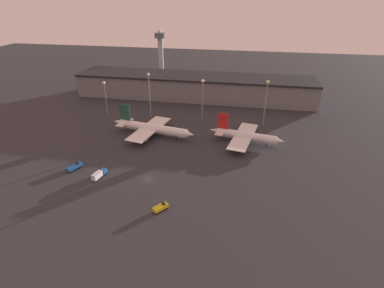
% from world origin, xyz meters
% --- Properties ---
extents(ground, '(600.00, 600.00, 0.00)m').
position_xyz_m(ground, '(0.00, 0.00, 0.00)').
color(ground, '#2D2D33').
extents(terminal_building, '(163.24, 28.56, 15.96)m').
position_xyz_m(terminal_building, '(0.00, 105.21, 8.02)').
color(terminal_building, slate).
rests_on(terminal_building, ground).
extents(airplane_0, '(47.00, 34.23, 15.00)m').
position_xyz_m(airplane_0, '(-10.55, 40.02, 3.89)').
color(airplane_0, white).
rests_on(airplane_0, ground).
extents(airplane_1, '(37.40, 33.94, 13.85)m').
position_xyz_m(airplane_1, '(37.66, 40.42, 3.59)').
color(airplane_1, silver).
rests_on(airplane_1, ground).
extents(service_vehicle_0, '(5.06, 5.65, 2.78)m').
position_xyz_m(service_vehicle_0, '(10.65, -17.73, 1.31)').
color(service_vehicle_0, gold).
rests_on(service_vehicle_0, ground).
extents(service_vehicle_1, '(3.45, 7.98, 2.99)m').
position_xyz_m(service_vehicle_1, '(-19.53, -2.83, 1.71)').
color(service_vehicle_1, '#195199').
rests_on(service_vehicle_1, ground).
extents(service_vehicle_2, '(5.25, 7.37, 2.84)m').
position_xyz_m(service_vehicle_2, '(-32.85, 1.39, 1.35)').
color(service_vehicle_2, '#195199').
rests_on(service_vehicle_2, ground).
extents(lamp_post_0, '(1.80, 1.80, 20.65)m').
position_xyz_m(lamp_post_0, '(-46.39, 63.38, 13.48)').
color(lamp_post_0, slate).
rests_on(lamp_post_0, ground).
extents(lamp_post_1, '(1.80, 1.80, 26.91)m').
position_xyz_m(lamp_post_1, '(-18.69, 63.38, 16.95)').
color(lamp_post_1, slate).
rests_on(lamp_post_1, ground).
extents(lamp_post_2, '(1.80, 1.80, 24.75)m').
position_xyz_m(lamp_post_2, '(12.36, 63.38, 15.76)').
color(lamp_post_2, slate).
rests_on(lamp_post_2, ground).
extents(lamp_post_3, '(1.80, 1.80, 26.00)m').
position_xyz_m(lamp_post_3, '(46.95, 63.38, 16.45)').
color(lamp_post_3, slate).
rests_on(lamp_post_3, ground).
extents(control_tower, '(9.00, 9.00, 39.29)m').
position_xyz_m(control_tower, '(-38.80, 157.95, 22.96)').
color(control_tower, '#99999E').
rests_on(control_tower, ground).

